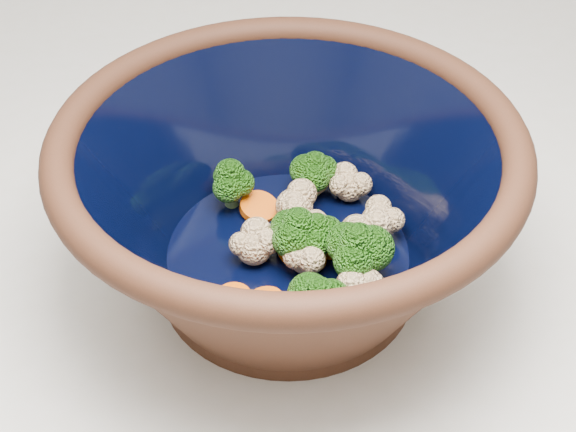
{
  "coord_description": "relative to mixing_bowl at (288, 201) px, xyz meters",
  "views": [
    {
      "loc": [
        0.0,
        -0.44,
        1.38
      ],
      "look_at": [
        0.06,
        0.02,
        0.97
      ],
      "focal_mm": 50.0,
      "sensor_mm": 36.0,
      "label": 1
    }
  ],
  "objects": [
    {
      "name": "mixing_bowl",
      "position": [
        0.0,
        0.0,
        0.0
      ],
      "size": [
        0.43,
        0.43,
        0.15
      ],
      "rotation": [
        0.0,
        0.0,
        -0.37
      ],
      "color": "black",
      "rests_on": "counter"
    },
    {
      "name": "vegetable_pile",
      "position": [
        0.02,
        -0.0,
        -0.03
      ],
      "size": [
        0.15,
        0.19,
        0.06
      ],
      "color": "#608442",
      "rests_on": "mixing_bowl"
    }
  ]
}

